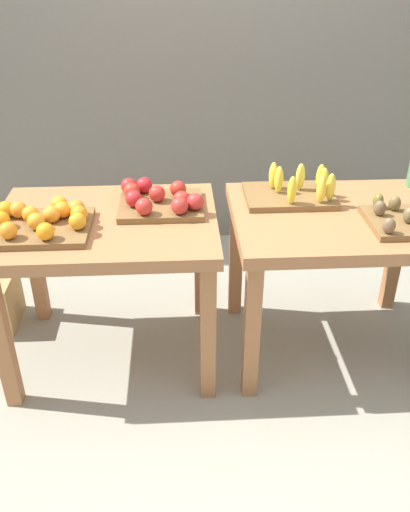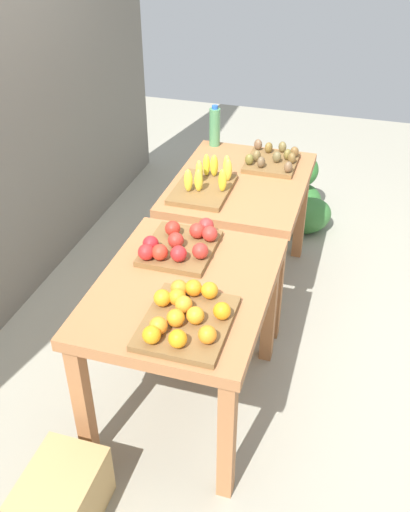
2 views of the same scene
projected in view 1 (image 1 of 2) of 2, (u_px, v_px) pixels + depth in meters
The scene contains 8 objects.
ground_plane at pixel (222, 347), 2.94m from camera, with size 8.00×8.00×0.00m, color #9B9684.
back_wall at pixel (208, 18), 3.35m from camera, with size 4.40×0.12×3.00m, color slate.
display_table_left at pixel (107, 241), 2.58m from camera, with size 1.04×0.80×0.79m.
display_table_right at pixel (339, 235), 2.63m from camera, with size 1.04×0.80×0.79m.
orange_bin at pixel (42, 221), 2.40m from camera, with size 0.45×0.37×0.11m.
apple_bin at pixel (159, 200), 2.59m from camera, with size 0.43×0.36×0.11m.
banana_crate at pixel (295, 191), 2.69m from camera, with size 0.44×0.32×0.17m.
kiwi_bin at pixel (410, 218), 2.44m from camera, with size 0.37×0.33×0.10m.
Camera 1 is at (-0.22, -2.29, 1.91)m, focal length 38.04 mm.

